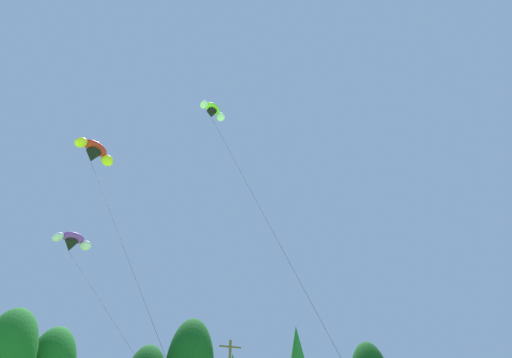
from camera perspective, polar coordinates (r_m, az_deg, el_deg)
parafoil_kite_high_red_yellow at (r=31.80m, az=-23.30°, el=3.73°), size 8.25×13.95×20.10m
parafoil_kite_mid_lime_white at (r=31.92m, az=-6.63°, el=10.15°), size 5.45×11.08×23.55m
parafoil_kite_far_purple at (r=31.77m, az=-26.10°, el=-8.49°), size 7.96×16.89×13.80m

